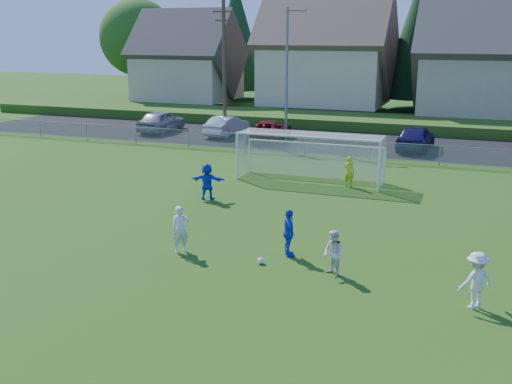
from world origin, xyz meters
TOP-DOWN VIEW (x-y plane):
  - ground at (0.00, 0.00)m, footprint 160.00×160.00m
  - asphalt_lot at (0.00, 27.50)m, footprint 60.00×60.00m
  - grass_embankment at (0.00, 35.00)m, footprint 70.00×6.00m
  - soccer_ball at (1.53, 4.33)m, footprint 0.22×0.22m
  - player_white_a at (-1.45, 4.41)m, footprint 0.72×0.69m
  - player_white_b at (4.00, 4.19)m, footprint 0.91×0.90m
  - player_white_c at (8.20, 3.35)m, footprint 1.21×1.13m
  - player_blue_a at (2.18, 5.35)m, footprint 0.82×1.05m
  - player_blue_b at (-3.47, 10.95)m, footprint 1.62×0.75m
  - goalkeeper at (2.12, 15.50)m, footprint 0.62×0.47m
  - car_a at (-14.90, 27.17)m, footprint 2.03×4.88m
  - car_b at (-9.45, 27.27)m, footprint 2.01×4.57m
  - car_c at (-5.89, 26.51)m, footprint 2.86×5.34m
  - car_e at (4.18, 26.43)m, footprint 2.29×4.93m
  - soccer_goal at (0.00, 16.05)m, footprint 7.42×1.90m
  - chainlink_fence at (0.00, 22.00)m, footprint 52.06×0.06m
  - streetlight at (-4.45, 26.00)m, footprint 1.38×0.18m
  - utility_pole at (-9.50, 27.00)m, footprint 1.60×0.26m
  - houses_row at (1.97, 42.46)m, footprint 53.90×11.45m
  - tree_row at (1.04, 48.74)m, footprint 65.98×12.36m

SIDE VIEW (x-z plane):
  - ground at x=0.00m, z-range 0.00..0.00m
  - asphalt_lot at x=0.00m, z-range 0.01..0.01m
  - soccer_ball at x=1.53m, z-range 0.00..0.22m
  - grass_embankment at x=0.00m, z-range 0.00..0.80m
  - chainlink_fence at x=0.00m, z-range 0.03..1.23m
  - car_c at x=-5.89m, z-range 0.00..1.43m
  - car_b at x=-9.45m, z-range 0.00..1.46m
  - player_white_b at x=4.00m, z-range 0.00..1.48m
  - goalkeeper at x=2.12m, z-range 0.00..1.53m
  - car_e at x=4.18m, z-range 0.00..1.64m
  - player_white_c at x=8.20m, z-range 0.00..1.64m
  - car_a at x=-14.90m, z-range 0.00..1.65m
  - player_white_a at x=-1.45m, z-range 0.00..1.65m
  - player_blue_a at x=2.18m, z-range 0.00..1.66m
  - player_blue_b at x=-3.47m, z-range 0.00..1.68m
  - soccer_goal at x=0.00m, z-range 0.38..2.88m
  - streetlight at x=-4.45m, z-range 0.34..9.34m
  - utility_pole at x=-9.50m, z-range 0.15..10.15m
  - tree_row at x=1.04m, z-range 0.01..13.81m
  - houses_row at x=1.97m, z-range 0.69..13.97m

